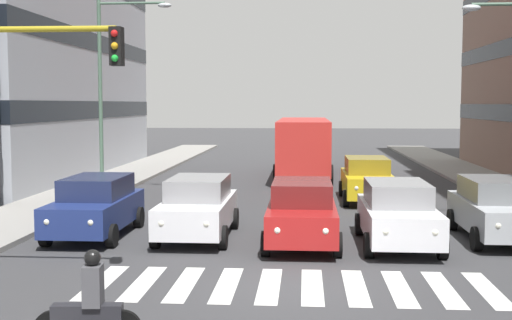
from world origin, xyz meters
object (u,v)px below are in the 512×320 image
object	(u,v)px
car_2	(302,212)
street_lamp_right	(111,77)
car_0	(496,209)
car_row2_0	(367,179)
car_1	(397,213)
car_3	(198,207)
bus_behind_traffic	(303,141)
car_4	(96,206)
motorcycle_with_rider	(89,308)

from	to	relation	value
car_2	street_lamp_right	distance (m)	12.48
car_0	car_row2_0	size ratio (longest dim) A/B	1.00
car_0	car_1	size ratio (longest dim) A/B	1.00
street_lamp_right	car_row2_0	bearing A→B (deg)	176.36
car_1	car_2	size ratio (longest dim) A/B	1.00
car_1	car_3	world-z (taller)	same
bus_behind_traffic	street_lamp_right	world-z (taller)	street_lamp_right
car_0	car_2	bearing A→B (deg)	10.41
car_2	car_4	size ratio (longest dim) A/B	1.00
car_row2_0	bus_behind_traffic	distance (m)	8.91
car_3	motorcycle_with_rider	size ratio (longest dim) A/B	2.61
bus_behind_traffic	motorcycle_with_rider	size ratio (longest dim) A/B	6.17
motorcycle_with_rider	car_row2_0	bearing A→B (deg)	-109.66
car_3	car_4	bearing A→B (deg)	-0.16
car_2	street_lamp_right	size ratio (longest dim) A/B	0.56
car_1	street_lamp_right	xyz separation A→B (m)	(10.38, -8.85, 4.03)
car_2	car_row2_0	xyz separation A→B (m)	(-2.50, -8.19, 0.00)
car_2	car_4	bearing A→B (deg)	-6.73
car_3	motorcycle_with_rider	world-z (taller)	car_3
car_2	bus_behind_traffic	xyz separation A→B (m)	(0.00, -16.69, 0.97)
car_0	car_row2_0	bearing A→B (deg)	-67.75
car_1	motorcycle_with_rider	distance (m)	9.91
car_2	motorcycle_with_rider	xyz separation A→B (m)	(3.28, 8.00, -0.24)
street_lamp_right	car_0	bearing A→B (deg)	149.39
car_2	car_3	xyz separation A→B (m)	(2.97, -0.69, 0.00)
car_3	car_0	bearing A→B (deg)	-177.91
car_2	bus_behind_traffic	bearing A→B (deg)	-90.00
car_0	motorcycle_with_rider	bearing A→B (deg)	45.88
car_4	car_row2_0	bearing A→B (deg)	-138.45
car_1	street_lamp_right	size ratio (longest dim) A/B	0.56
car_4	motorcycle_with_rider	distance (m)	9.10
car_row2_0	motorcycle_with_rider	distance (m)	17.19
car_1	car_row2_0	world-z (taller)	same
car_0	bus_behind_traffic	size ratio (longest dim) A/B	0.42
car_3	bus_behind_traffic	world-z (taller)	bus_behind_traffic
car_2	car_3	distance (m)	3.05
car_2	car_row2_0	world-z (taller)	same
car_3	car_row2_0	world-z (taller)	same
car_2	car_4	world-z (taller)	same
car_1	car_row2_0	bearing A→B (deg)	-89.56
bus_behind_traffic	street_lamp_right	bearing A→B (deg)	45.09
car_row2_0	bus_behind_traffic	size ratio (longest dim) A/B	0.42
car_3	car_row2_0	distance (m)	9.28
street_lamp_right	car_4	bearing A→B (deg)	102.94
car_row2_0	bus_behind_traffic	xyz separation A→B (m)	(2.50, -8.50, 0.97)
bus_behind_traffic	street_lamp_right	distance (m)	11.49
car_2	motorcycle_with_rider	world-z (taller)	car_2
motorcycle_with_rider	car_1	bearing A→B (deg)	-126.17
motorcycle_with_rider	car_2	bearing A→B (deg)	-112.29
car_row2_0	street_lamp_right	xyz separation A→B (m)	(10.32, -0.66, 4.03)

